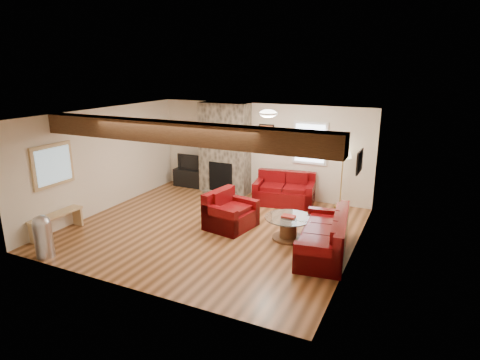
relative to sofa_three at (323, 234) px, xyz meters
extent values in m
plane|color=#5A3417|center=(-2.48, 0.14, -0.38)|extent=(8.00, 8.00, 0.00)
plane|color=white|center=(-2.48, 0.14, 2.12)|extent=(8.00, 8.00, 0.00)
plane|color=beige|center=(-2.48, 2.89, 0.87)|extent=(8.00, 0.00, 8.00)
plane|color=beige|center=(-2.48, -2.61, 0.87)|extent=(8.00, 0.00, 8.00)
plane|color=beige|center=(-5.48, 0.14, 0.87)|extent=(0.00, 7.50, 7.50)
plane|color=beige|center=(0.52, 0.14, 0.87)|extent=(0.00, 7.50, 7.50)
cube|color=#341E0F|center=(-2.48, -1.11, 1.93)|extent=(6.00, 0.36, 0.38)
cube|color=#38342B|center=(-3.48, 2.64, 0.87)|extent=(1.40, 0.50, 2.50)
cube|color=black|center=(-3.48, 2.39, 0.07)|extent=(0.70, 0.06, 0.90)
cube|color=#38342B|center=(-3.48, 2.34, -0.34)|extent=(1.00, 0.25, 0.08)
cylinder|color=#432615|center=(-0.81, 0.32, -0.36)|extent=(0.65, 0.65, 0.04)
cylinder|color=#432615|center=(-0.81, 0.32, -0.17)|extent=(0.35, 0.35, 0.44)
cylinder|color=silver|center=(-0.81, 0.32, 0.08)|extent=(0.98, 0.98, 0.02)
cube|color=maroon|center=(-0.81, 0.32, 0.11)|extent=(0.27, 0.20, 0.03)
cube|color=black|center=(-4.61, 2.67, -0.13)|extent=(1.04, 0.41, 0.52)
imported|color=black|center=(-4.61, 2.67, 0.36)|extent=(0.80, 0.10, 0.46)
cylinder|color=tan|center=(-0.24, 2.69, -0.37)|extent=(0.28, 0.28, 0.03)
cylinder|color=tan|center=(-0.24, 2.69, 0.33)|extent=(0.03, 0.03, 1.42)
cone|color=#FFF2C1|center=(-0.24, 2.69, 1.05)|extent=(0.41, 0.41, 0.28)
camera|label=1|loc=(1.58, -7.02, 3.08)|focal=30.00mm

